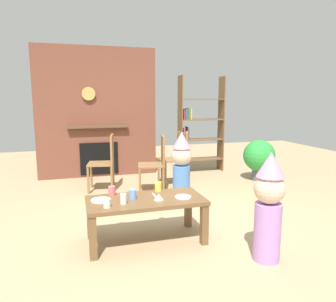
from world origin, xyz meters
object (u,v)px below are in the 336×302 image
at_px(bookshelf, 197,129).
at_px(dining_chair_right, 177,155).
at_px(coffee_table, 146,205).
at_px(dining_chair_middle, 157,160).
at_px(paper_cup_far_left, 123,199).
at_px(paper_cup_near_left, 132,194).
at_px(paper_cup_center, 158,187).
at_px(child_with_cone_hat, 269,204).
at_px(dining_chair_left, 106,159).
at_px(child_in_pink, 181,166).
at_px(paper_cup_far_right, 107,203).
at_px(potted_plant_tall, 259,157).
at_px(paper_plate_rear, 101,200).
at_px(paper_cup_near_right, 112,191).
at_px(paper_plate_front, 183,197).
at_px(birthday_cake_slice, 159,197).

distance_m(bookshelf, dining_chair_right, 1.14).
distance_m(coffee_table, dining_chair_right, 2.24).
bearing_deg(dining_chair_middle, paper_cup_far_left, 76.69).
bearing_deg(paper_cup_near_left, paper_cup_center, 31.65).
relative_size(child_with_cone_hat, dining_chair_left, 1.12).
height_order(bookshelf, child_in_pink, bookshelf).
distance_m(dining_chair_middle, dining_chair_right, 0.56).
distance_m(coffee_table, paper_cup_far_right, 0.45).
bearing_deg(paper_cup_near_left, dining_chair_right, 60.58).
bearing_deg(paper_cup_far_left, coffee_table, 22.67).
height_order(coffee_table, child_in_pink, child_in_pink).
bearing_deg(bookshelf, dining_chair_right, -130.05).
bearing_deg(coffee_table, dining_chair_right, 63.81).
height_order(paper_cup_near_left, potted_plant_tall, potted_plant_tall).
distance_m(bookshelf, coffee_table, 3.33).
xyz_separation_m(dining_chair_left, potted_plant_tall, (2.70, -0.12, -0.08)).
bearing_deg(dining_chair_left, paper_cup_far_right, 94.85).
relative_size(paper_cup_far_left, child_in_pink, 0.10).
xyz_separation_m(paper_cup_center, paper_plate_rear, (-0.63, -0.16, -0.05)).
distance_m(bookshelf, dining_chair_middle, 1.68).
bearing_deg(paper_cup_near_right, coffee_table, -33.82).
bearing_deg(paper_plate_front, paper_cup_near_right, 157.82).
height_order(paper_cup_near_right, dining_chair_middle, dining_chair_middle).
bearing_deg(child_in_pink, coffee_table, -0.00).
distance_m(coffee_table, dining_chair_middle, 1.75).
height_order(birthday_cake_slice, dining_chair_middle, dining_chair_middle).
xyz_separation_m(dining_chair_right, potted_plant_tall, (1.51, -0.14, -0.08)).
relative_size(paper_cup_center, paper_cup_far_right, 1.13).
xyz_separation_m(paper_cup_center, dining_chair_right, (0.80, 1.78, 0.00)).
bearing_deg(potted_plant_tall, bookshelf, 129.90).
xyz_separation_m(bookshelf, coffee_table, (-1.68, -2.83, -0.48)).
bearing_deg(bookshelf, dining_chair_left, -155.71).
height_order(paper_cup_far_left, paper_cup_far_right, paper_cup_far_left).
bearing_deg(child_in_pink, paper_cup_near_left, -5.14).
relative_size(paper_cup_far_right, potted_plant_tall, 0.12).
bearing_deg(paper_plate_front, coffee_table, 169.38).
bearing_deg(child_with_cone_hat, paper_cup_near_left, 2.46).
xyz_separation_m(paper_cup_far_left, paper_plate_rear, (-0.20, 0.16, -0.04)).
relative_size(dining_chair_left, dining_chair_middle, 1.00).
xyz_separation_m(paper_cup_center, potted_plant_tall, (2.30, 1.64, -0.07)).
relative_size(paper_cup_far_left, paper_cup_far_right, 1.12).
distance_m(paper_cup_near_left, paper_plate_front, 0.52).
distance_m(paper_plate_front, potted_plant_tall, 2.86).
distance_m(paper_cup_near_right, paper_cup_center, 0.51).
xyz_separation_m(paper_cup_near_left, dining_chair_right, (1.12, 1.98, 0.00)).
height_order(birthday_cake_slice, potted_plant_tall, potted_plant_tall).
bearing_deg(dining_chair_left, paper_cup_far_left, 99.19).
bearing_deg(child_with_cone_hat, coffee_table, 0.00).
bearing_deg(dining_chair_right, paper_cup_near_left, 56.79).
bearing_deg(dining_chair_right, birthday_cake_slice, 63.52).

